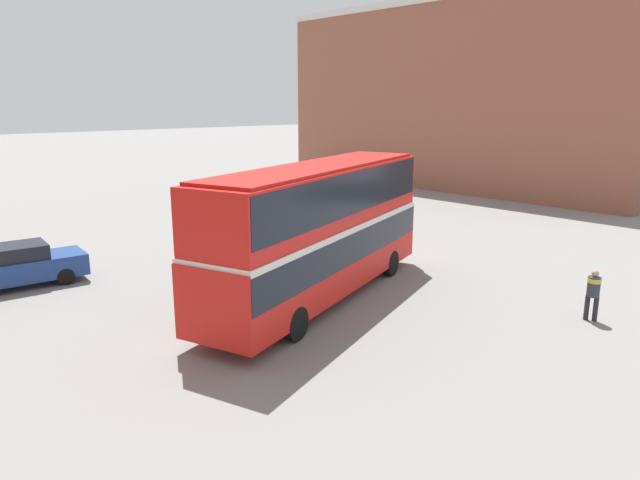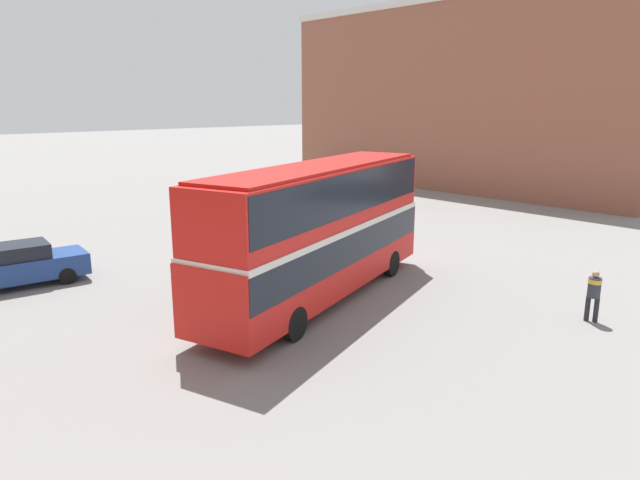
{
  "view_description": "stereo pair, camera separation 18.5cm",
  "coord_description": "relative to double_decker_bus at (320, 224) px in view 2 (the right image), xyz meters",
  "views": [
    {
      "loc": [
        -13.75,
        -14.34,
        6.55
      ],
      "look_at": [
        -1.02,
        -0.85,
        2.06
      ],
      "focal_mm": 32.0,
      "sensor_mm": 36.0,
      "label": 1
    },
    {
      "loc": [
        -13.62,
        -14.47,
        6.55
      ],
      "look_at": [
        -1.02,
        -0.85,
        2.06
      ],
      "focal_mm": 32.0,
      "sensor_mm": 36.0,
      "label": 2
    }
  ],
  "objects": [
    {
      "name": "double_decker_bus",
      "position": [
        0.0,
        0.0,
        0.0
      ],
      "size": [
        11.64,
        5.83,
        4.58
      ],
      "rotation": [
        0.0,
        0.0,
        0.31
      ],
      "color": "red",
      "rests_on": "ground_plane"
    },
    {
      "name": "parked_car_kerb_near",
      "position": [
        -7.13,
        8.5,
        -1.83
      ],
      "size": [
        4.74,
        2.28,
        1.56
      ],
      "rotation": [
        0.0,
        0.0,
        -0.12
      ],
      "color": "navy",
      "rests_on": "ground_plane"
    },
    {
      "name": "pedestrian_foreground",
      "position": [
        4.66,
        -7.21,
        -1.63
      ],
      "size": [
        0.49,
        0.49,
        1.62
      ],
      "rotation": [
        0.0,
        0.0,
        3.42
      ],
      "color": "#232328",
      "rests_on": "ground_plane"
    },
    {
      "name": "building_row_right",
      "position": [
        27.71,
        12.54,
        4.42
      ],
      "size": [
        9.7,
        29.92,
        14.05
      ],
      "color": "#935642",
      "rests_on": "ground_plane"
    },
    {
      "name": "ground_plane",
      "position": [
        1.02,
        0.85,
        -2.62
      ],
      "size": [
        240.0,
        240.0,
        0.0
      ],
      "primitive_type": "plane",
      "color": "gray"
    }
  ]
}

